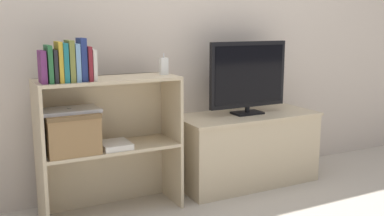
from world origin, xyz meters
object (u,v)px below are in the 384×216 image
at_px(book_mustard, 59,62).
at_px(book_teal, 64,62).
at_px(tv_stand, 246,148).
at_px(storage_basket_left, 70,130).
at_px(tv, 248,76).
at_px(magazine_stack, 115,145).
at_px(book_forest, 49,64).
at_px(book_navy, 82,60).
at_px(book_plum, 42,67).
at_px(laptop, 69,110).
at_px(book_charcoal, 54,66).
at_px(book_skyblue, 76,62).
at_px(book_olive, 70,61).
at_px(book_ivory, 93,65).
at_px(book_maroon, 88,63).
at_px(baby_monitor, 164,66).

bearing_deg(book_mustard, book_teal, 0.00).
bearing_deg(tv_stand, book_mustard, -174.95).
xyz_separation_m(tv_stand, storage_basket_left, (-1.32, -0.07, 0.30)).
relative_size(tv, magazine_stack, 3.12).
xyz_separation_m(tv_stand, book_forest, (-1.43, -0.12, 0.71)).
distance_m(book_navy, storage_basket_left, 0.43).
bearing_deg(book_forest, book_mustard, 0.00).
bearing_deg(book_teal, book_plum, 180.00).
relative_size(storage_basket_left, laptop, 0.90).
xyz_separation_m(book_navy, storage_basket_left, (-0.08, 0.05, -0.42)).
distance_m(book_charcoal, magazine_stack, 0.61).
bearing_deg(book_mustard, storage_basket_left, 42.42).
xyz_separation_m(book_plum, book_mustard, (0.09, -0.00, 0.02)).
distance_m(book_teal, book_skyblue, 0.07).
relative_size(book_plum, book_skyblue, 0.84).
distance_m(book_plum, book_olive, 0.16).
bearing_deg(book_plum, book_ivory, -0.00).
distance_m(book_maroon, baby_monitor, 0.52).
bearing_deg(book_plum, book_teal, -0.00).
distance_m(book_navy, book_maroon, 0.04).
bearing_deg(laptop, book_ivory, -19.31).
bearing_deg(book_charcoal, book_maroon, 0.00).
distance_m(book_skyblue, baby_monitor, 0.58).
distance_m(tv, book_skyblue, 1.29).
xyz_separation_m(book_forest, laptop, (0.11, 0.05, -0.28)).
relative_size(book_plum, book_mustard, 0.79).
distance_m(tv_stand, book_teal, 1.52).
height_order(tv_stand, baby_monitor, baby_monitor).
bearing_deg(book_mustard, book_olive, 0.00).
bearing_deg(book_skyblue, book_forest, -180.00).
relative_size(book_plum, book_ivory, 1.01).
xyz_separation_m(tv_stand, book_teal, (-1.34, -0.12, 0.71)).
height_order(book_charcoal, book_teal, book_teal).
xyz_separation_m(book_mustard, book_olive, (0.06, 0.00, 0.00)).
height_order(book_ivory, storage_basket_left, book_ivory).
height_order(tv_stand, storage_basket_left, storage_basket_left).
xyz_separation_m(book_navy, magazine_stack, (0.18, 0.01, -0.54)).
height_order(book_forest, storage_basket_left, book_forest).
distance_m(book_teal, storage_basket_left, 0.41).
xyz_separation_m(book_maroon, storage_basket_left, (-0.11, 0.05, -0.40)).
bearing_deg(book_forest, storage_basket_left, 23.77).
relative_size(tv, book_teal, 2.85).
relative_size(book_olive, storage_basket_left, 0.76).
relative_size(book_forest, book_mustard, 0.92).
bearing_deg(magazine_stack, baby_monitor, 8.57).
height_order(tv, book_charcoal, tv).
height_order(book_skyblue, book_ivory, book_skyblue).
xyz_separation_m(book_mustard, book_teal, (0.03, 0.00, -0.00)).
xyz_separation_m(book_olive, baby_monitor, (0.61, 0.06, -0.06)).
distance_m(book_maroon, book_ivory, 0.03).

